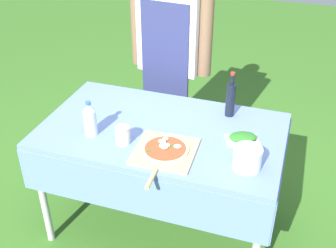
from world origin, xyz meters
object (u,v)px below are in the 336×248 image
person_cook (170,50)px  herb_container (243,138)px  pizza_on_peel (165,151)px  water_bottle (90,119)px  mixing_tub (247,158)px  oil_bottle (231,99)px  sauce_jar (123,136)px  prep_table (162,140)px

person_cook → herb_container: size_ratio=7.54×
person_cook → pizza_on_peel: 1.05m
water_bottle → mixing_tub: 0.94m
oil_bottle → person_cook: bearing=140.1°
sauce_jar → water_bottle: bearing=173.4°
pizza_on_peel → herb_container: 0.47m
oil_bottle → water_bottle: oil_bottle is taller
person_cook → sauce_jar: 0.99m
prep_table → oil_bottle: oil_bottle is taller
oil_bottle → herb_container: 0.31m
prep_table → oil_bottle: 0.51m
mixing_tub → sauce_jar: (-0.72, 0.00, -0.01)m
person_cook → herb_container: (0.69, -0.73, -0.17)m
person_cook → prep_table: bearing=109.9°
water_bottle → herb_container: bearing=13.9°
water_bottle → mixing_tub: water_bottle is taller
pizza_on_peel → oil_bottle: (0.26, 0.53, 0.11)m
herb_container → mixing_tub: bearing=-75.5°
prep_table → water_bottle: (-0.38, -0.19, 0.19)m
person_cook → water_bottle: bearing=84.3°
herb_container → person_cook: bearing=133.3°
pizza_on_peel → oil_bottle: oil_bottle is taller
person_cook → sauce_jar: (0.03, -0.97, -0.15)m
mixing_tub → oil_bottle: bearing=111.1°
sauce_jar → oil_bottle: bearing=44.1°
pizza_on_peel → water_bottle: water_bottle is taller
person_cook → sauce_jar: size_ratio=15.97×
pizza_on_peel → water_bottle: bearing=172.6°
oil_bottle → pizza_on_peel: bearing=-116.6°
prep_table → herb_container: bearing=2.8°
prep_table → person_cook: person_cook is taller
mixing_tub → sauce_jar: size_ratio=1.44×
water_bottle → prep_table: bearing=26.8°
herb_container → sauce_jar: sauce_jar is taller
herb_container → mixing_tub: 0.25m
water_bottle → sauce_jar: bearing=-6.6°
person_cook → sauce_jar: person_cook is taller
prep_table → oil_bottle: (0.36, 0.29, 0.21)m
water_bottle → sauce_jar: 0.23m
person_cook → mixing_tub: size_ratio=11.09×
pizza_on_peel → sauce_jar: size_ratio=4.76×
water_bottle → sauce_jar: water_bottle is taller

